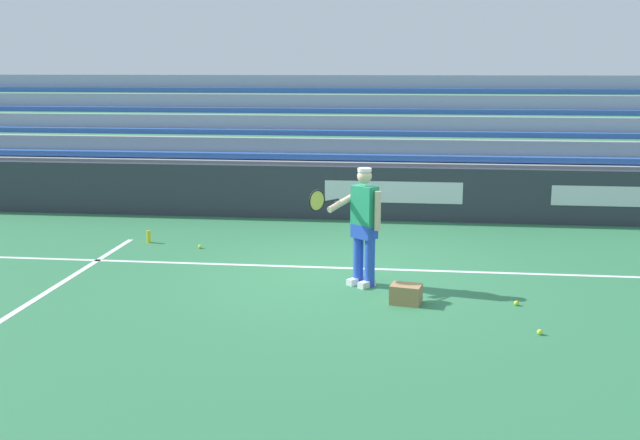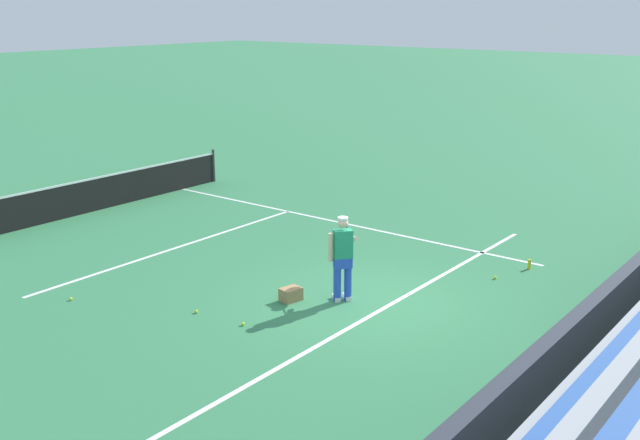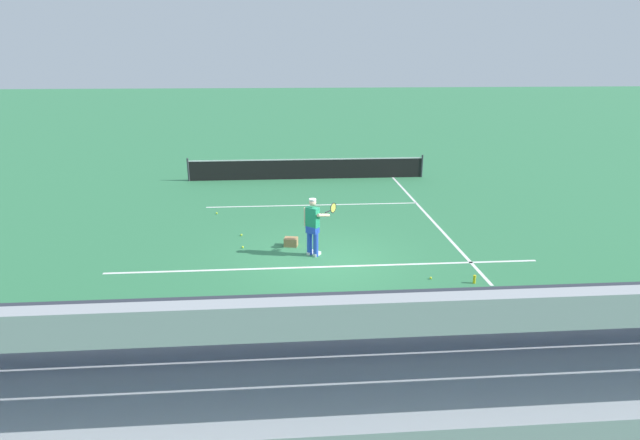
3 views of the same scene
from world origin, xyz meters
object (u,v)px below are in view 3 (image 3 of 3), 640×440
at_px(ball_box_cardboard, 291,242).
at_px(tennis_ball_on_baseline, 217,213).
at_px(tennis_ball_by_box, 243,247).
at_px(tennis_ball_toward_net, 431,278).
at_px(water_bottle, 474,279).
at_px(tennis_net, 307,169).
at_px(tennis_player, 313,226).
at_px(tennis_ball_near_player, 241,235).

relative_size(ball_box_cardboard, tennis_ball_on_baseline, 6.06).
relative_size(tennis_ball_by_box, tennis_ball_toward_net, 1.00).
height_order(tennis_ball_toward_net, water_bottle, water_bottle).
relative_size(tennis_ball_toward_net, tennis_net, 0.01).
xyz_separation_m(tennis_ball_by_box, tennis_ball_toward_net, (5.06, -2.59, 0.00)).
xyz_separation_m(tennis_player, tennis_ball_on_baseline, (-3.31, 4.24, -0.86)).
distance_m(tennis_ball_on_baseline, tennis_ball_by_box, 3.73).
xyz_separation_m(tennis_ball_near_player, tennis_net, (2.52, 7.67, 0.46)).
bearing_deg(ball_box_cardboard, tennis_ball_near_player, 147.49).
bearing_deg(tennis_ball_by_box, ball_box_cardboard, 3.33).
bearing_deg(tennis_ball_on_baseline, tennis_net, 55.52).
xyz_separation_m(tennis_ball_on_baseline, tennis_ball_toward_net, (6.27, -6.12, 0.00)).
relative_size(water_bottle, tennis_net, 0.02).
relative_size(tennis_ball_by_box, tennis_ball_near_player, 1.00).
distance_m(tennis_player, tennis_ball_by_box, 2.38).
height_order(ball_box_cardboard, water_bottle, ball_box_cardboard).
distance_m(tennis_player, tennis_ball_on_baseline, 5.45).
bearing_deg(water_bottle, tennis_ball_by_box, 154.45).
bearing_deg(tennis_net, tennis_ball_near_player, -108.16).
relative_size(tennis_ball_on_baseline, water_bottle, 0.30).
height_order(tennis_ball_near_player, tennis_net, tennis_net).
bearing_deg(tennis_ball_toward_net, water_bottle, -17.34).
height_order(tennis_ball_on_baseline, tennis_ball_by_box, same).
height_order(tennis_ball_on_baseline, tennis_ball_toward_net, same).
xyz_separation_m(tennis_ball_on_baseline, tennis_ball_near_player, (1.08, -2.43, 0.00)).
bearing_deg(tennis_ball_by_box, tennis_ball_on_baseline, 108.86).
height_order(tennis_ball_on_baseline, tennis_ball_near_player, same).
relative_size(tennis_player, tennis_ball_toward_net, 25.98).
height_order(tennis_player, tennis_ball_near_player, tennis_player).
bearing_deg(tennis_ball_near_player, ball_box_cardboard, -32.51).
relative_size(tennis_ball_on_baseline, tennis_net, 0.01).
bearing_deg(tennis_ball_on_baseline, water_bottle, -41.42).
distance_m(tennis_ball_by_box, tennis_ball_toward_net, 5.68).
distance_m(tennis_player, ball_box_cardboard, 1.27).
bearing_deg(tennis_ball_toward_net, tennis_player, 147.51).
distance_m(ball_box_cardboard, tennis_ball_near_player, 1.89).
distance_m(tennis_player, tennis_ball_toward_net, 3.61).
bearing_deg(tennis_player, tennis_ball_by_box, 161.38).
relative_size(tennis_ball_on_baseline, tennis_ball_near_player, 1.00).
relative_size(tennis_ball_toward_net, water_bottle, 0.30).
distance_m(ball_box_cardboard, water_bottle, 5.52).
bearing_deg(tennis_ball_on_baseline, ball_box_cardboard, -52.19).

